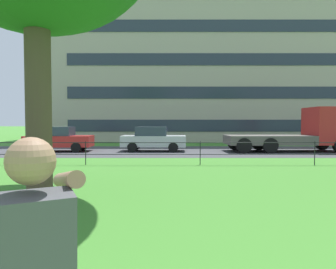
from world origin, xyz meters
TOP-DOWN VIEW (x-y plane):
  - street_strip at (0.00, 20.83)m, footprint 80.00×7.59m
  - park_fence at (0.00, 14.50)m, footprint 29.30×0.04m
  - car_red_far_right at (-8.21, 20.61)m, footprint 4.05×1.91m
  - car_silver_far_left at (-2.30, 20.74)m, footprint 4.06×1.92m
  - flatbed_truck_left at (7.04, 20.53)m, footprint 7.36×2.61m
  - apartment_building_background at (3.83, 37.23)m, footprint 34.71×15.28m

SIDE VIEW (x-z plane):
  - street_strip at x=0.00m, z-range 0.00..0.01m
  - park_fence at x=0.00m, z-range 0.17..1.17m
  - car_red_far_right at x=-8.21m, z-range 0.01..1.55m
  - car_silver_far_left at x=-2.30m, z-range 0.01..1.55m
  - flatbed_truck_left at x=7.04m, z-range -0.16..2.59m
  - apartment_building_background at x=3.83m, z-range 0.00..18.65m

